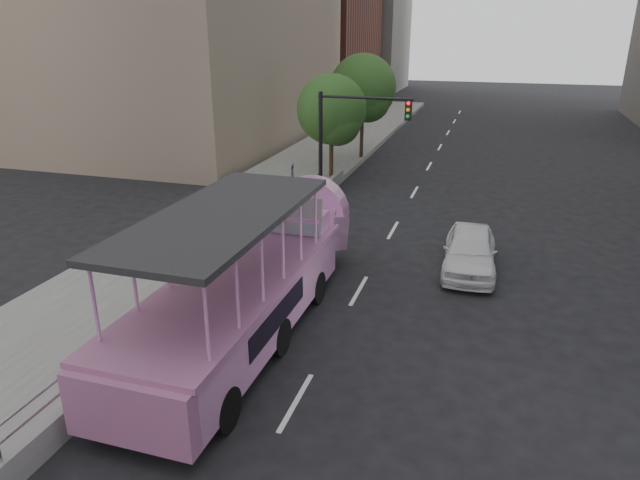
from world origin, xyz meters
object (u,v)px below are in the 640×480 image
at_px(parking_sign, 293,190).
at_px(street_tree_far, 364,91).
at_px(car, 470,250).
at_px(duck_boat, 253,278).
at_px(traffic_signal, 346,132).
at_px(street_tree_near, 333,112).

height_order(parking_sign, street_tree_far, street_tree_far).
height_order(car, street_tree_far, street_tree_far).
relative_size(duck_boat, street_tree_far, 1.77).
bearing_deg(car, street_tree_far, 113.60).
relative_size(car, traffic_signal, 0.83).
relative_size(duck_boat, street_tree_near, 2.00).
distance_m(parking_sign, street_tree_far, 13.58).
xyz_separation_m(car, traffic_signal, (-5.92, 5.82, 2.76)).
bearing_deg(car, street_tree_near, 127.08).
bearing_deg(duck_boat, street_tree_near, 97.66).
distance_m(duck_boat, traffic_signal, 11.62).
bearing_deg(parking_sign, duck_boat, -78.43).
xyz_separation_m(traffic_signal, street_tree_near, (-1.60, 3.43, 0.32)).
xyz_separation_m(street_tree_near, street_tree_far, (0.20, 6.00, 0.49)).
bearing_deg(street_tree_near, parking_sign, -86.43).
bearing_deg(duck_boat, car, 45.45).
bearing_deg(street_tree_far, street_tree_near, -91.91).
bearing_deg(car, duck_boat, -136.59).
xyz_separation_m(parking_sign, traffic_signal, (1.14, 3.91, 1.74)).
xyz_separation_m(duck_boat, traffic_signal, (-0.40, 11.43, 2.09)).
height_order(traffic_signal, street_tree_far, street_tree_far).
bearing_deg(street_tree_near, duck_boat, -82.34).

